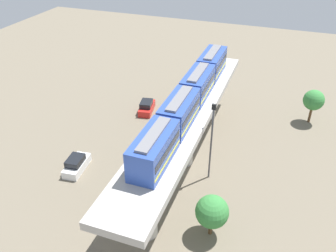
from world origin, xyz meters
The scene contains 8 objects.
ground_plane centered at (0.00, 0.00, 0.00)m, with size 120.00×120.00×0.00m, color #706654.
viaduct centered at (0.00, 0.00, 5.47)m, with size 5.20×35.80×6.94m.
train centered at (0.00, -0.89, 8.47)m, with size 2.64×27.45×3.24m.
parked_car_red centered at (9.21, -9.90, 0.74)m, with size 2.54×4.46×1.76m.
parked_car_white centered at (11.58, 5.68, 0.74)m, with size 2.25×4.37×1.76m.
tree_near_viaduct centered at (-13.94, -15.14, 3.51)m, with size 2.90×2.90×4.99m.
tree_mid_lot centered at (-5.60, 9.60, 2.86)m, with size 3.13×3.13×4.44m.
signal_post centered at (-3.40, 1.65, 5.29)m, with size 0.44×0.28×9.54m.
Camera 1 is at (-9.70, 32.58, 26.69)m, focal length 37.66 mm.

